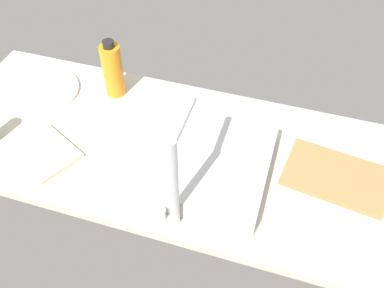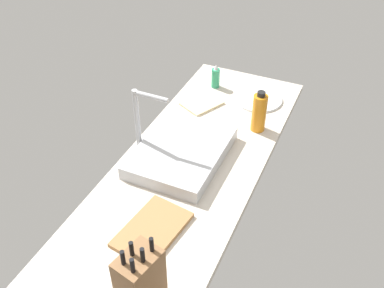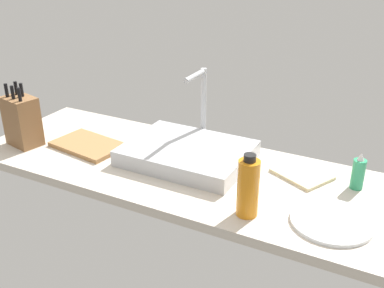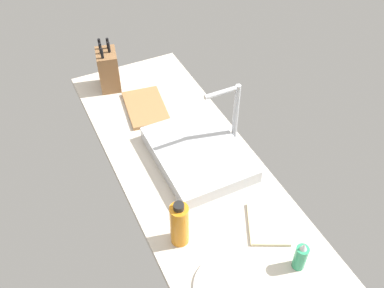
{
  "view_description": "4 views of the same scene",
  "coord_description": "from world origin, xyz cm",
  "px_view_note": "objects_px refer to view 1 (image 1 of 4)",
  "views": [
    {
      "loc": [
        -25.3,
        82.34,
        101.58
      ],
      "look_at": [
        -1.03,
        4.55,
        12.36
      ],
      "focal_mm": 39.57,
      "sensor_mm": 36.0,
      "label": 1
    },
    {
      "loc": [
        -134.06,
        -59.89,
        131.64
      ],
      "look_at": [
        0.22,
        0.4,
        12.83
      ],
      "focal_mm": 41.07,
      "sensor_mm": 36.0,
      "label": 2
    },
    {
      "loc": [
        75.49,
        -135.41,
        84.63
      ],
      "look_at": [
        2.28,
        4.95,
        11.35
      ],
      "focal_mm": 42.66,
      "sensor_mm": 36.0,
      "label": 3
    },
    {
      "loc": [
        116.15,
        -53.52,
        140.22
      ],
      "look_at": [
        -1.69,
        3.37,
        12.07
      ],
      "focal_mm": 39.87,
      "sensor_mm": 36.0,
      "label": 4
    }
  ],
  "objects_px": {
    "cutting_board": "(336,176)",
    "water_bottle": "(113,70)",
    "faucet": "(175,172)",
    "dinner_plate": "(43,90)",
    "sink_basin": "(187,158)",
    "dish_towel": "(45,153)"
  },
  "relations": [
    {
      "from": "faucet",
      "to": "cutting_board",
      "type": "distance_m",
      "value": 0.51
    },
    {
      "from": "dinner_plate",
      "to": "water_bottle",
      "type": "bearing_deg",
      "value": -163.25
    },
    {
      "from": "water_bottle",
      "to": "dish_towel",
      "type": "relative_size",
      "value": 1.11
    },
    {
      "from": "faucet",
      "to": "water_bottle",
      "type": "distance_m",
      "value": 0.57
    },
    {
      "from": "water_bottle",
      "to": "faucet",
      "type": "bearing_deg",
      "value": 131.27
    },
    {
      "from": "cutting_board",
      "to": "dish_towel",
      "type": "xyz_separation_m",
      "value": [
        0.86,
        0.17,
        -0.0
      ]
    },
    {
      "from": "water_bottle",
      "to": "cutting_board",
      "type": "bearing_deg",
      "value": 167.97
    },
    {
      "from": "sink_basin",
      "to": "cutting_board",
      "type": "bearing_deg",
      "value": -169.19
    },
    {
      "from": "dinner_plate",
      "to": "dish_towel",
      "type": "distance_m",
      "value": 0.3
    },
    {
      "from": "cutting_board",
      "to": "water_bottle",
      "type": "distance_m",
      "value": 0.79
    },
    {
      "from": "cutting_board",
      "to": "dinner_plate",
      "type": "height_order",
      "value": "cutting_board"
    },
    {
      "from": "sink_basin",
      "to": "dish_towel",
      "type": "distance_m",
      "value": 0.44
    },
    {
      "from": "water_bottle",
      "to": "dish_towel",
      "type": "distance_m",
      "value": 0.36
    },
    {
      "from": "water_bottle",
      "to": "dish_towel",
      "type": "bearing_deg",
      "value": 75.26
    },
    {
      "from": "dish_towel",
      "to": "faucet",
      "type": "bearing_deg",
      "value": 168.8
    },
    {
      "from": "cutting_board",
      "to": "water_bottle",
      "type": "relative_size",
      "value": 1.38
    },
    {
      "from": "faucet",
      "to": "sink_basin",
      "type": "bearing_deg",
      "value": -80.86
    },
    {
      "from": "faucet",
      "to": "dinner_plate",
      "type": "height_order",
      "value": "faucet"
    },
    {
      "from": "faucet",
      "to": "water_bottle",
      "type": "height_order",
      "value": "faucet"
    },
    {
      "from": "water_bottle",
      "to": "dish_towel",
      "type": "xyz_separation_m",
      "value": [
        0.09,
        0.33,
        -0.09
      ]
    },
    {
      "from": "cutting_board",
      "to": "dish_towel",
      "type": "relative_size",
      "value": 1.52
    },
    {
      "from": "cutting_board",
      "to": "water_bottle",
      "type": "xyz_separation_m",
      "value": [
        0.77,
        -0.16,
        0.09
      ]
    }
  ]
}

